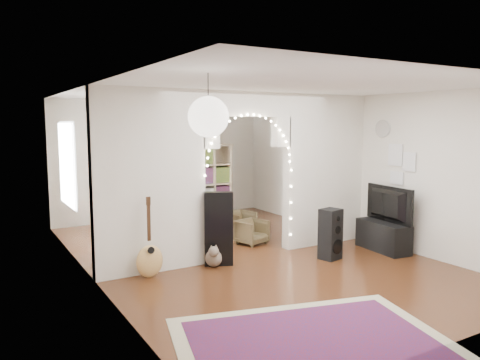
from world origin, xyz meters
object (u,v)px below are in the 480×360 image
dining_chair_right (239,223)px  floor_speaker (330,234)px  media_console (383,236)px  bookcase (194,185)px  acoustic_guitar (149,248)px  dining_table (182,208)px  dining_chair_left (252,232)px

dining_chair_right → floor_speaker: bearing=-92.6°
media_console → bookcase: 4.14m
acoustic_guitar → floor_speaker: (2.85, -0.60, -0.02)m
dining_table → floor_speaker: bearing=-44.5°
floor_speaker → dining_chair_left: floor_speaker is taller
dining_chair_left → dining_chair_right: bearing=63.5°
floor_speaker → media_console: (1.14, -0.07, -0.16)m
floor_speaker → dining_chair_right: 2.19m
dining_table → dining_chair_right: bearing=9.7°
floor_speaker → bookcase: bearing=88.9°
dining_chair_right → bookcase: bearing=87.9°
acoustic_guitar → bookcase: size_ratio=0.57×
media_console → dining_table: 3.58m
acoustic_guitar → dining_table: bearing=51.9°
media_console → floor_speaker: bearing=-177.5°
bookcase → dining_chair_right: bearing=-71.2°
bookcase → dining_chair_left: bookcase is taller
acoustic_guitar → floor_speaker: bearing=-12.0°
dining_chair_left → dining_chair_right: 0.69m
dining_table → dining_chair_left: size_ratio=2.60×
acoustic_guitar → dining_chair_left: acoustic_guitar is taller
acoustic_guitar → bookcase: (2.07, 2.95, 0.44)m
bookcase → dining_chair_right: (0.31, -1.41, -0.63)m
acoustic_guitar → dining_chair_left: 2.43m
dining_chair_right → dining_table: bearing=169.1°
acoustic_guitar → dining_chair_left: size_ratio=2.02×
dining_chair_left → dining_chair_right: (0.13, 0.68, 0.02)m
bookcase → dining_chair_left: bearing=-78.8°
media_console → dining_table: dining_table is taller
acoustic_guitar → floor_speaker: 2.91m
floor_speaker → dining_table: size_ratio=0.64×
floor_speaker → dining_chair_right: floor_speaker is taller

